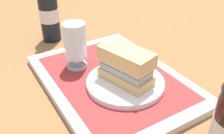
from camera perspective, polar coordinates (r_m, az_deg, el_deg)
name	(u,v)px	position (r m, az deg, el deg)	size (l,w,h in m)	color
ground_plane	(112,83)	(0.66, 0.00, -3.70)	(3.00, 3.00, 0.00)	olive
tray	(112,80)	(0.65, 0.00, -2.99)	(0.44, 0.32, 0.02)	silver
placemat	(112,77)	(0.65, 0.00, -2.22)	(0.38, 0.27, 0.00)	#9E2D2D
plate	(125,83)	(0.61, 3.04, -3.60)	(0.19, 0.19, 0.01)	white
sandwich	(125,65)	(0.59, 2.92, 0.52)	(0.14, 0.10, 0.08)	tan
beer_glass	(75,43)	(0.66, -8.40, 5.49)	(0.06, 0.06, 0.12)	silver
napkin_folded	(115,60)	(0.72, 0.72, 1.70)	(0.09, 0.07, 0.01)	white
beer_bottle	(49,11)	(0.88, -14.24, 12.29)	(0.07, 0.07, 0.27)	black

